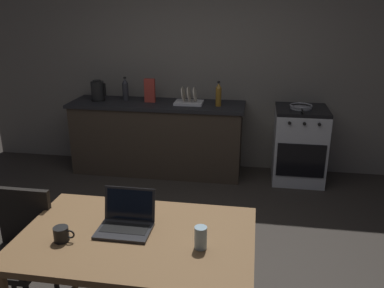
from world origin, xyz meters
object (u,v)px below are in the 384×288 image
at_px(laptop, 126,222).
at_px(chair, 20,247).
at_px(electric_kettle, 98,91).
at_px(cereal_box, 150,90).
at_px(stove_oven, 299,145).
at_px(bottle_b, 125,89).
at_px(drinking_glass, 201,238).
at_px(frying_pan, 301,107).
at_px(coffee_mug, 62,234).
at_px(dish_rack, 189,100).
at_px(bottle, 218,94).
at_px(dining_table, 137,245).

bearing_deg(laptop, chair, 172.77).
distance_m(electric_kettle, cereal_box, 0.67).
xyz_separation_m(stove_oven, chair, (-2.05, -2.61, 0.06)).
bearing_deg(bottle_b, drinking_glass, -64.60).
bearing_deg(frying_pan, coffee_mug, -119.32).
bearing_deg(drinking_glass, dish_rack, 100.92).
xyz_separation_m(dish_rack, bottle_b, (-0.82, 0.08, 0.09)).
distance_m(chair, frying_pan, 3.31).
height_order(electric_kettle, drinking_glass, electric_kettle).
height_order(drinking_glass, cereal_box, cereal_box).
bearing_deg(stove_oven, bottle_b, 177.82).
xyz_separation_m(laptop, frying_pan, (1.26, 2.63, 0.12)).
bearing_deg(cereal_box, stove_oven, -0.70).
relative_size(chair, bottle, 2.99).
relative_size(coffee_mug, dish_rack, 0.37).
xyz_separation_m(bottle, drinking_glass, (0.17, -2.74, -0.22)).
xyz_separation_m(stove_oven, drinking_glass, (-0.81, -2.79, 0.37)).
height_order(electric_kettle, coffee_mug, electric_kettle).
relative_size(laptop, bottle_b, 1.09).
height_order(chair, drinking_glass, same).
distance_m(bottle, frying_pan, 0.97).
height_order(dining_table, bottle_b, bottle_b).
distance_m(chair, laptop, 0.82).
bearing_deg(frying_pan, bottle, -178.70).
bearing_deg(bottle, chair, -112.65).
xyz_separation_m(electric_kettle, cereal_box, (0.67, 0.02, 0.02)).
relative_size(dining_table, bottle, 4.68).
height_order(bottle, drinking_glass, bottle).
bearing_deg(chair, cereal_box, 67.02).
xyz_separation_m(chair, drinking_glass, (1.24, -0.18, 0.31)).
bearing_deg(chair, laptop, -22.24).
bearing_deg(laptop, stove_oven, 60.92).
height_order(laptop, electric_kettle, electric_kettle).
height_order(dish_rack, bottle_b, bottle_b).
distance_m(dining_table, cereal_box, 2.84).
distance_m(dining_table, drinking_glass, 0.42).
height_order(bottle, frying_pan, bottle).
height_order(stove_oven, drinking_glass, stove_oven).
xyz_separation_m(chair, bottle_b, (-0.12, 2.69, 0.53)).
xyz_separation_m(electric_kettle, bottle_b, (0.34, 0.08, 0.02)).
distance_m(bottle, cereal_box, 0.86).
height_order(drinking_glass, dish_rack, dish_rack).
bearing_deg(electric_kettle, stove_oven, -0.06).
distance_m(stove_oven, bottle_b, 2.25).
xyz_separation_m(dining_table, chair, (-0.85, 0.11, -0.18)).
xyz_separation_m(coffee_mug, bottle_b, (-0.57, 2.93, 0.24)).
height_order(frying_pan, coffee_mug, frying_pan).
bearing_deg(drinking_glass, laptop, 164.68).
height_order(laptop, frying_pan, laptop).
bearing_deg(chair, drinking_glass, -26.69).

